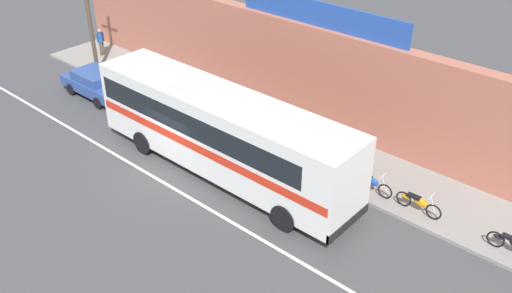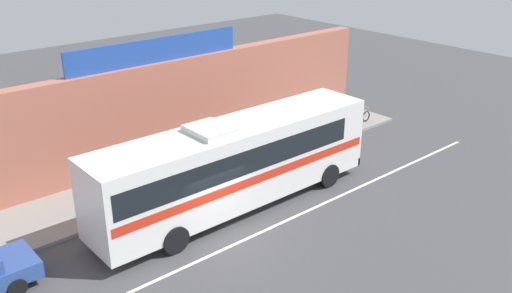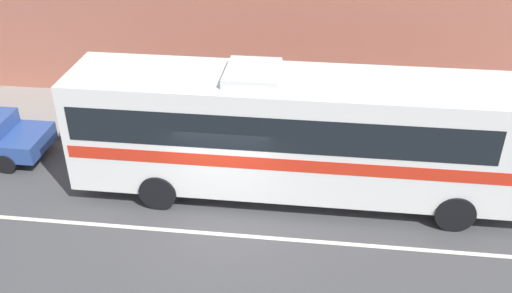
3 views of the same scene
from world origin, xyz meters
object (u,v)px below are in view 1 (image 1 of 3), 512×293
(parked_car, at_px, (97,83))
(intercity_bus, at_px, (220,129))
(utility_pole, at_px, (88,7))
(motorcycle_orange, at_px, (370,182))
(motorcycle_green, at_px, (418,202))
(pedestrian_far_left, at_px, (101,40))

(parked_car, bearing_deg, intercity_bus, -4.89)
(intercity_bus, relative_size, utility_pole, 1.68)
(motorcycle_orange, relative_size, motorcycle_green, 1.05)
(intercity_bus, xyz_separation_m, motorcycle_green, (7.47, 2.75, -1.50))
(parked_car, bearing_deg, pedestrian_far_left, 142.39)
(intercity_bus, distance_m, parked_car, 10.04)
(intercity_bus, xyz_separation_m, pedestrian_far_left, (-14.26, 4.20, -0.97))
(intercity_bus, bearing_deg, motorcycle_orange, 26.50)
(parked_car, relative_size, pedestrian_far_left, 2.55)
(parked_car, distance_m, utility_pole, 4.19)
(intercity_bus, bearing_deg, motorcycle_green, 20.22)
(motorcycle_green, relative_size, pedestrian_far_left, 1.11)
(utility_pole, xyz_separation_m, motorcycle_green, (19.61, 0.38, -3.39))
(intercity_bus, xyz_separation_m, motorcycle_orange, (5.45, 2.71, -1.50))
(intercity_bus, distance_m, utility_pole, 12.51)
(utility_pole, distance_m, motorcycle_orange, 17.91)
(motorcycle_orange, distance_m, motorcycle_green, 2.03)
(pedestrian_far_left, bearing_deg, parked_car, -37.61)
(parked_car, height_order, utility_pole, utility_pole)
(parked_car, relative_size, utility_pole, 0.57)
(intercity_bus, height_order, parked_car, intercity_bus)
(parked_car, relative_size, motorcycle_green, 2.31)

